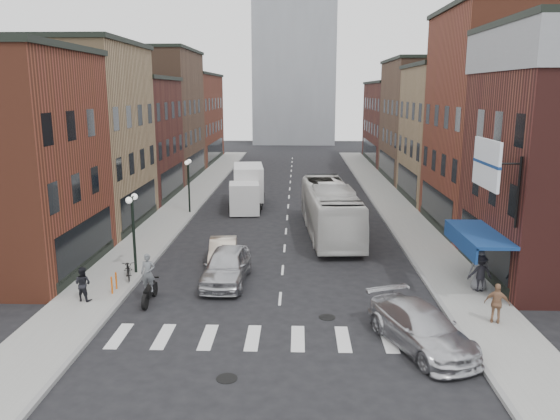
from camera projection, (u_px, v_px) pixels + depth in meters
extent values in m
plane|color=black|center=(279.00, 307.00, 23.48)|extent=(160.00, 160.00, 0.00)
cube|color=gray|center=(186.00, 202.00, 45.21)|extent=(3.00, 74.00, 0.15)
cube|color=gray|center=(392.00, 204.00, 44.67)|extent=(3.00, 74.00, 0.15)
cube|color=gray|center=(204.00, 203.00, 45.18)|extent=(0.20, 74.00, 0.16)
cube|color=gray|center=(374.00, 204.00, 44.73)|extent=(0.20, 74.00, 0.16)
cube|color=silver|center=(277.00, 338.00, 20.55)|extent=(12.00, 2.20, 0.01)
cube|color=black|center=(87.00, 241.00, 27.85)|extent=(0.08, 7.20, 2.20)
cube|color=#947652|center=(62.00, 139.00, 36.34)|extent=(10.00, 10.00, 12.00)
cube|color=black|center=(139.00, 204.00, 37.12)|extent=(0.08, 8.00, 2.20)
cube|color=black|center=(54.00, 43.00, 35.02)|extent=(10.30, 10.20, 0.30)
cube|color=#461C19|center=(113.00, 140.00, 46.32)|extent=(10.00, 10.00, 10.00)
cube|color=black|center=(173.00, 180.00, 46.89)|extent=(0.08, 8.00, 2.20)
cube|color=black|center=(109.00, 78.00, 45.21)|extent=(10.30, 10.20, 0.30)
cube|color=brown|center=(147.00, 116.00, 56.74)|extent=(10.00, 12.00, 13.00)
cube|color=black|center=(196.00, 163.00, 57.62)|extent=(0.08, 9.60, 2.20)
cube|color=black|center=(143.00, 50.00, 55.31)|extent=(10.30, 12.20, 0.30)
cube|color=brown|center=(177.00, 119.00, 70.62)|extent=(10.00, 16.00, 11.00)
cube|color=black|center=(216.00, 149.00, 71.29)|extent=(0.08, 12.80, 2.20)
cube|color=black|center=(175.00, 74.00, 69.41)|extent=(10.30, 16.20, 0.30)
cube|color=black|center=(483.00, 245.00, 27.21)|extent=(0.08, 7.20, 2.20)
cube|color=brown|center=(519.00, 124.00, 35.16)|extent=(10.00, 10.00, 14.00)
cube|color=black|center=(436.00, 206.00, 36.48)|extent=(0.08, 8.00, 2.20)
cube|color=black|center=(530.00, 7.00, 33.63)|extent=(10.30, 10.20, 0.30)
cube|color=#947652|center=(470.00, 135.00, 45.25)|extent=(10.00, 10.00, 11.00)
cube|color=black|center=(407.00, 181.00, 46.24)|extent=(0.08, 8.00, 2.20)
cube|color=black|center=(475.00, 65.00, 44.04)|extent=(10.30, 10.20, 0.30)
cube|color=brown|center=(437.00, 122.00, 55.88)|extent=(10.00, 12.00, 12.00)
cube|color=black|center=(386.00, 164.00, 56.98)|extent=(0.08, 9.60, 2.20)
cube|color=black|center=(441.00, 60.00, 54.56)|extent=(10.30, 12.20, 0.30)
cube|color=#461C19|center=(409.00, 124.00, 69.76)|extent=(10.00, 16.00, 10.00)
cube|color=black|center=(369.00, 150.00, 70.65)|extent=(0.08, 12.80, 2.20)
cube|color=black|center=(411.00, 82.00, 68.66)|extent=(10.30, 16.20, 0.30)
cube|color=navy|center=(479.00, 234.00, 25.05)|extent=(1.80, 5.00, 0.15)
cube|color=navy|center=(460.00, 241.00, 25.15)|extent=(0.10, 5.00, 0.70)
cylinder|color=black|center=(518.00, 193.00, 22.58)|extent=(0.12, 0.12, 3.00)
cylinder|color=black|center=(504.00, 164.00, 22.34)|extent=(1.40, 0.08, 0.08)
cube|color=silver|center=(487.00, 164.00, 22.36)|extent=(0.12, 3.00, 2.00)
cylinder|color=black|center=(134.00, 237.00, 27.19)|extent=(0.14, 0.14, 4.00)
cylinder|color=black|center=(132.00, 197.00, 26.76)|extent=(0.06, 0.90, 0.06)
sphere|color=white|center=(129.00, 200.00, 26.33)|extent=(0.32, 0.32, 0.32)
sphere|color=white|center=(134.00, 197.00, 27.21)|extent=(0.32, 0.32, 0.32)
cylinder|color=black|center=(189.00, 188.00, 40.86)|extent=(0.14, 0.14, 4.00)
cylinder|color=black|center=(188.00, 161.00, 40.43)|extent=(0.06, 0.90, 0.06)
sphere|color=white|center=(187.00, 163.00, 40.00)|extent=(0.32, 0.32, 0.32)
sphere|color=white|center=(189.00, 161.00, 40.88)|extent=(0.32, 0.32, 0.32)
cylinder|color=#D8590C|center=(112.00, 285.00, 24.58)|extent=(0.08, 0.08, 0.80)
cylinder|color=#D8590C|center=(116.00, 281.00, 25.16)|extent=(0.08, 0.08, 0.80)
cube|color=silver|center=(244.00, 198.00, 40.86)|extent=(2.44, 2.60, 2.29)
cube|color=black|center=(244.00, 195.00, 40.81)|extent=(2.36, 1.51, 1.01)
cube|color=silver|center=(248.00, 182.00, 44.10)|extent=(2.78, 4.97, 2.65)
cube|color=navy|center=(248.00, 182.00, 44.10)|extent=(2.51, 2.07, 1.10)
cube|color=black|center=(248.00, 200.00, 44.25)|extent=(2.64, 6.13, 0.32)
cylinder|color=black|center=(231.00, 208.00, 41.24)|extent=(0.26, 0.82, 0.82)
cylinder|color=black|center=(259.00, 209.00, 41.18)|extent=(0.26, 0.82, 0.82)
cylinder|color=black|center=(235.00, 200.00, 44.28)|extent=(0.26, 0.82, 0.82)
cylinder|color=black|center=(261.00, 201.00, 44.21)|extent=(0.26, 0.82, 0.82)
cylinder|color=black|center=(238.00, 196.00, 46.06)|extent=(0.26, 0.82, 0.82)
cylinder|color=black|center=(263.00, 196.00, 46.00)|extent=(0.26, 0.82, 0.82)
cylinder|color=black|center=(154.00, 289.00, 24.69)|extent=(0.14, 0.68, 0.68)
cylinder|color=black|center=(145.00, 302.00, 23.19)|extent=(0.14, 0.68, 0.68)
cube|color=black|center=(150.00, 290.00, 23.89)|extent=(0.30, 1.24, 0.36)
cube|color=black|center=(153.00, 277.00, 24.36)|extent=(0.57, 0.08, 0.06)
imported|color=slate|center=(148.00, 273.00, 23.61)|extent=(0.63, 0.43, 1.69)
imported|color=silver|center=(330.00, 210.00, 34.96)|extent=(3.57, 11.97, 3.29)
imported|color=silver|center=(226.00, 266.00, 26.31)|extent=(2.23, 5.08, 1.70)
imported|color=#C3B39E|center=(223.00, 251.00, 29.30)|extent=(1.81, 4.21, 1.35)
imported|color=silver|center=(421.00, 328.00, 19.68)|extent=(3.86, 5.63, 1.51)
imported|color=black|center=(128.00, 269.00, 26.65)|extent=(1.15, 1.83, 0.91)
imported|color=black|center=(83.00, 284.00, 23.70)|extent=(0.83, 0.60, 1.53)
imported|color=black|center=(480.00, 273.00, 24.82)|extent=(1.16, 0.63, 1.73)
imported|color=#956A4C|center=(497.00, 303.00, 21.39)|extent=(1.05, 0.75, 1.62)
imported|color=#56585E|center=(479.00, 270.00, 24.94)|extent=(1.00, 0.74, 1.88)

